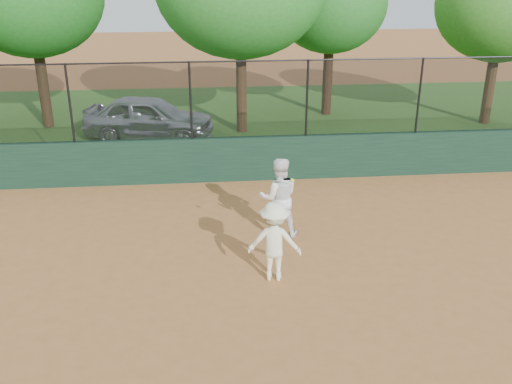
{
  "coord_description": "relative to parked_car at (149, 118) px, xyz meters",
  "views": [
    {
      "loc": [
        -0.23,
        -8.36,
        5.57
      ],
      "look_at": [
        0.8,
        2.2,
        1.2
      ],
      "focal_mm": 40.0,
      "sensor_mm": 36.0,
      "label": 1
    }
  ],
  "objects": [
    {
      "name": "ground",
      "position": [
        1.95,
        -10.1,
        -0.72
      ],
      "size": [
        80.0,
        80.0,
        0.0
      ],
      "primitive_type": "plane",
      "color": "#AE6B38",
      "rests_on": "ground"
    },
    {
      "name": "fence_assembly",
      "position": [
        1.92,
        -4.1,
        1.52
      ],
      "size": [
        26.0,
        0.06,
        2.0
      ],
      "color": "black",
      "rests_on": "back_wall"
    },
    {
      "name": "grass_strip",
      "position": [
        1.95,
        1.9,
        -0.71
      ],
      "size": [
        36.0,
        12.0,
        0.01
      ],
      "primitive_type": "cube",
      "color": "#2B581B",
      "rests_on": "ground"
    },
    {
      "name": "back_wall",
      "position": [
        1.95,
        -4.1,
        -0.12
      ],
      "size": [
        26.0,
        0.2,
        1.2
      ],
      "primitive_type": "cube",
      "color": "#193725",
      "rests_on": "ground"
    },
    {
      "name": "player_second",
      "position": [
        3.27,
        -7.46,
        0.16
      ],
      "size": [
        0.86,
        0.68,
        1.75
      ],
      "primitive_type": "imported",
      "rotation": [
        0.0,
        0.0,
        3.13
      ],
      "color": "white",
      "rests_on": "ground"
    },
    {
      "name": "player_main",
      "position": [
        2.96,
        -9.25,
        0.05
      ],
      "size": [
        1.09,
        0.76,
        2.05
      ],
      "color": "white",
      "rests_on": "ground"
    },
    {
      "name": "parked_car",
      "position": [
        0.0,
        0.0,
        0.0
      ],
      "size": [
        4.47,
        2.56,
        1.43
      ],
      "primitive_type": "imported",
      "rotation": [
        0.0,
        0.0,
        1.35
      ],
      "color": "#A2A8AC",
      "rests_on": "ground"
    },
    {
      "name": "tree_4",
      "position": [
        11.95,
        0.79,
        3.41
      ],
      "size": [
        4.49,
        4.08,
        6.07
      ],
      "color": "#4C331B",
      "rests_on": "ground"
    },
    {
      "name": "tree_3",
      "position": [
        6.48,
        2.62,
        3.3
      ],
      "size": [
        4.05,
        3.68,
        5.79
      ],
      "color": "#3A2313",
      "rests_on": "ground"
    }
  ]
}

